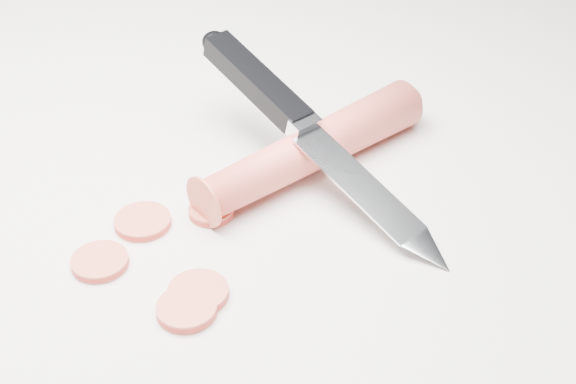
{
  "coord_description": "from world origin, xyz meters",
  "views": [
    {
      "loc": [
        0.04,
        -0.42,
        0.33
      ],
      "look_at": [
        0.05,
        -0.01,
        0.02
      ],
      "focal_mm": 50.0,
      "sensor_mm": 36.0,
      "label": 1
    }
  ],
  "objects": [
    {
      "name": "carrot_slice_4",
      "position": [
        -0.01,
        -0.1,
        0.0
      ],
      "size": [
        0.03,
        0.03,
        0.01
      ],
      "primitive_type": "cylinder",
      "color": "#DD543C",
      "rests_on": "ground"
    },
    {
      "name": "carrot_slice_0",
      "position": [
        -0.04,
        -0.02,
        0.0
      ],
      "size": [
        0.04,
        0.04,
        0.01
      ],
      "primitive_type": "cylinder",
      "color": "#DD543C",
      "rests_on": "ground"
    },
    {
      "name": "carrot_slice_3",
      "position": [
        -0.0,
        -0.08,
        0.0
      ],
      "size": [
        0.04,
        0.04,
        0.01
      ],
      "primitive_type": "cylinder",
      "color": "#DD543C",
      "rests_on": "ground"
    },
    {
      "name": "ground",
      "position": [
        0.0,
        0.0,
        0.0
      ],
      "size": [
        2.4,
        2.4,
        0.0
      ],
      "primitive_type": "plane",
      "color": "silver",
      "rests_on": "ground"
    },
    {
      "name": "kitchen_knife",
      "position": [
        0.08,
        0.03,
        0.04
      ],
      "size": [
        0.17,
        0.21,
        0.07
      ],
      "primitive_type": null,
      "color": "silver",
      "rests_on": "ground"
    },
    {
      "name": "carrot_slice_2",
      "position": [
        0.0,
        -0.01,
        0.0
      ],
      "size": [
        0.03,
        0.03,
        0.01
      ],
      "primitive_type": "cylinder",
      "color": "#DD543C",
      "rests_on": "ground"
    },
    {
      "name": "carrot",
      "position": [
        0.07,
        0.04,
        0.02
      ],
      "size": [
        0.17,
        0.14,
        0.03
      ],
      "primitive_type": "cylinder",
      "rotation": [
        1.57,
        0.0,
        -0.91
      ],
      "color": "#E94A3F",
      "rests_on": "ground"
    },
    {
      "name": "carrot_slice_1",
      "position": [
        -0.06,
        -0.05,
        0.0
      ],
      "size": [
        0.03,
        0.03,
        0.01
      ],
      "primitive_type": "cylinder",
      "color": "#DD543C",
      "rests_on": "ground"
    }
  ]
}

